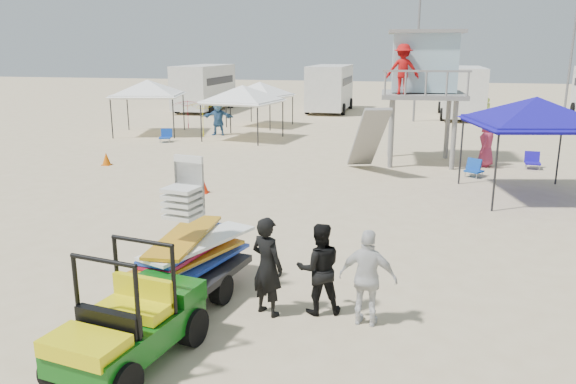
% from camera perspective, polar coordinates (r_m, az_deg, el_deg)
% --- Properties ---
extents(ground, '(140.00, 140.00, 0.00)m').
position_cam_1_polar(ground, '(10.50, -6.47, -10.75)').
color(ground, beige).
rests_on(ground, ground).
extents(utility_cart, '(1.52, 2.46, 1.75)m').
position_cam_1_polar(utility_cart, '(8.42, -16.14, -11.77)').
color(utility_cart, '#0C510F').
rests_on(utility_cart, ground).
extents(surf_trailer, '(1.74, 2.73, 2.31)m').
position_cam_1_polar(surf_trailer, '(10.29, -9.92, -5.74)').
color(surf_trailer, black).
rests_on(surf_trailer, ground).
extents(man_left, '(0.75, 0.66, 1.74)m').
position_cam_1_polar(man_left, '(9.58, -2.13, -7.55)').
color(man_left, black).
rests_on(man_left, ground).
extents(man_mid, '(0.93, 0.82, 1.61)m').
position_cam_1_polar(man_mid, '(9.66, 3.18, -7.77)').
color(man_mid, black).
rests_on(man_mid, ground).
extents(man_right, '(0.99, 0.50, 1.64)m').
position_cam_1_polar(man_right, '(9.33, 8.12, -8.65)').
color(man_right, silver).
rests_on(man_right, ground).
extents(lifeguard_tower, '(3.31, 3.31, 5.00)m').
position_cam_1_polar(lifeguard_tower, '(22.81, 13.43, 12.22)').
color(lifeguard_tower, gray).
rests_on(lifeguard_tower, ground).
extents(canopy_blue, '(4.08, 4.08, 3.46)m').
position_cam_1_polar(canopy_blue, '(18.39, 23.94, 8.39)').
color(canopy_blue, black).
rests_on(canopy_blue, ground).
extents(canopy_white_a, '(3.66, 3.66, 3.09)m').
position_cam_1_polar(canopy_white_a, '(28.18, -4.65, 10.48)').
color(canopy_white_a, black).
rests_on(canopy_white_a, ground).
extents(canopy_white_b, '(3.95, 3.95, 3.26)m').
position_cam_1_polar(canopy_white_b, '(30.76, -14.09, 10.75)').
color(canopy_white_b, black).
rests_on(canopy_white_b, ground).
extents(canopy_white_c, '(3.64, 3.64, 2.96)m').
position_cam_1_polar(canopy_white_c, '(33.10, -2.90, 10.87)').
color(canopy_white_c, black).
rests_on(canopy_white_c, ground).
extents(umbrella_a, '(2.05, 2.08, 1.61)m').
position_cam_1_polar(umbrella_a, '(32.71, -10.15, 7.80)').
color(umbrella_a, '#BC1433').
rests_on(umbrella_a, ground).
extents(umbrella_b, '(2.86, 2.86, 1.84)m').
position_cam_1_polar(umbrella_b, '(29.24, -8.60, 7.32)').
color(umbrella_b, yellow).
rests_on(umbrella_b, ground).
extents(cone_near, '(0.34, 0.34, 0.50)m').
position_cam_1_polar(cone_near, '(17.91, -8.63, 0.69)').
color(cone_near, '#FB2A07').
rests_on(cone_near, ground).
extents(cone_far, '(0.34, 0.34, 0.50)m').
position_cam_1_polar(cone_far, '(23.08, -17.98, 3.23)').
color(cone_far, '#D65B06').
rests_on(cone_far, ground).
extents(beach_chair_a, '(0.68, 0.74, 0.64)m').
position_cam_1_polar(beach_chair_a, '(28.14, -12.31, 5.63)').
color(beach_chair_a, '#0F3CA7').
rests_on(beach_chair_a, ground).
extents(beach_chair_b, '(0.58, 0.62, 0.64)m').
position_cam_1_polar(beach_chair_b, '(23.28, 23.57, 2.97)').
color(beach_chair_b, '#1B0FA8').
rests_on(beach_chair_b, ground).
extents(beach_chair_c, '(0.73, 0.82, 0.64)m').
position_cam_1_polar(beach_chair_c, '(21.05, 18.36, 2.34)').
color(beach_chair_c, '#0F41A5').
rests_on(beach_chair_c, ground).
extents(rv_far_left, '(2.64, 6.80, 3.25)m').
position_cam_1_polar(rv_far_left, '(41.90, -8.51, 10.64)').
color(rv_far_left, silver).
rests_on(rv_far_left, ground).
extents(rv_mid_left, '(2.65, 6.50, 3.25)m').
position_cam_1_polar(rv_mid_left, '(41.00, 4.29, 10.67)').
color(rv_mid_left, silver).
rests_on(rv_mid_left, ground).
extents(rv_mid_right, '(2.64, 7.00, 3.25)m').
position_cam_1_polar(rv_mid_right, '(39.12, 17.27, 9.90)').
color(rv_mid_right, silver).
rests_on(rv_mid_right, ground).
extents(light_pole_left, '(0.14, 0.14, 8.00)m').
position_cam_1_polar(light_pole_left, '(35.94, 12.97, 13.35)').
color(light_pole_left, slate).
rests_on(light_pole_left, ground).
extents(light_pole_right, '(0.14, 0.14, 8.00)m').
position_cam_1_polar(light_pole_right, '(38.45, 26.83, 12.25)').
color(light_pole_right, slate).
rests_on(light_pole_right, ground).
extents(distant_beachgoers, '(15.42, 14.10, 1.83)m').
position_cam_1_polar(distant_beachgoers, '(27.59, 3.61, 7.00)').
color(distant_beachgoers, '#A52F4E').
rests_on(distant_beachgoers, ground).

